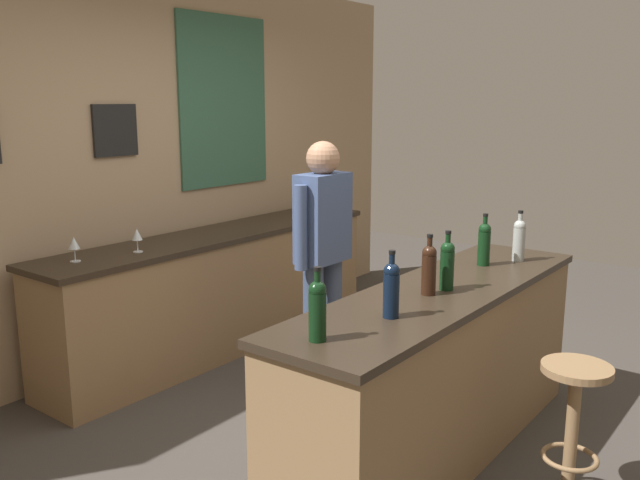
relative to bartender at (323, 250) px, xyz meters
The scene contains 16 objects.
ground_plane 1.14m from the bartender, 116.72° to the right, with size 10.00×10.00×0.00m, color #423D38.
back_wall 1.55m from the bartender, 101.30° to the left, with size 6.00×0.09×2.80m.
bar_counter 1.13m from the bartender, 106.66° to the right, with size 2.35×0.60×0.92m.
side_counter 1.17m from the bartender, 84.36° to the left, with size 2.94×0.56×0.90m.
bartender is the anchor object (origin of this frame).
bar_stool 1.78m from the bartender, 100.11° to the right, with size 0.32×0.32×0.68m.
wine_bottle_a 1.60m from the bartender, 143.43° to the right, with size 0.07×0.07×0.31m.
wine_bottle_b 1.34m from the bartender, 129.55° to the right, with size 0.07×0.07×0.31m.
wine_bottle_c 1.08m from the bartender, 113.59° to the right, with size 0.07×0.07×0.31m.
wine_bottle_d 1.07m from the bartender, 106.42° to the right, with size 0.07×0.07×0.31m.
wine_bottle_e 1.00m from the bartender, 72.51° to the right, with size 0.07×0.07×0.31m.
wine_bottle_f 1.20m from the bartender, 63.76° to the right, with size 0.07×0.07×0.31m.
wine_glass_a 1.52m from the bartender, 134.19° to the left, with size 0.07×0.07×0.16m.
wine_glass_b 1.20m from the bartender, 123.45° to the left, with size 0.07×0.07×0.16m.
wine_glass_c 1.46m from the bartender, 43.88° to the left, with size 0.07×0.07×0.16m.
wine_glass_d 1.66m from the bartender, 37.08° to the left, with size 0.07×0.07×0.16m.
Camera 1 is at (-3.01, -1.93, 1.87)m, focal length 37.71 mm.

